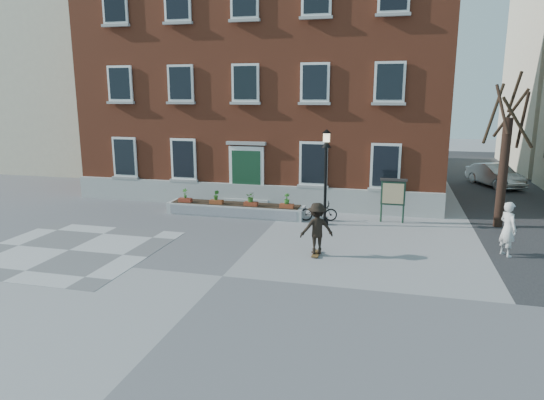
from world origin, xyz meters
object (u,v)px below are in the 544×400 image
(bicycle, at_px, (319,211))
(notice_board, at_px, (393,193))
(lamp_post, at_px, (326,164))
(parked_car, at_px, (495,175))
(skateboarder, at_px, (317,228))
(bystander, at_px, (508,229))

(bicycle, height_order, notice_board, notice_board)
(bicycle, relative_size, lamp_post, 0.40)
(parked_car, bearing_deg, notice_board, -145.04)
(parked_car, bearing_deg, skateboarder, -143.58)
(bicycle, relative_size, notice_board, 0.85)
(bicycle, bearing_deg, bystander, -126.29)
(parked_car, height_order, notice_board, notice_board)
(parked_car, bearing_deg, bystander, -123.40)
(lamp_post, relative_size, notice_board, 2.10)
(bicycle, height_order, lamp_post, lamp_post)
(bicycle, xyz_separation_m, notice_board, (3.04, 0.50, 0.85))
(notice_board, bearing_deg, bystander, -42.96)
(skateboarder, bearing_deg, parked_car, 61.41)
(bystander, distance_m, notice_board, 5.13)
(notice_board, bearing_deg, parked_car, 59.94)
(bicycle, distance_m, notice_board, 3.19)
(bystander, bearing_deg, parked_car, -38.09)
(lamp_post, bearing_deg, bicycle, 121.83)
(parked_car, bearing_deg, lamp_post, -152.55)
(parked_car, xyz_separation_m, lamp_post, (-8.42, -10.96, 1.88))
(notice_board, relative_size, skateboarder, 1.04)
(parked_car, relative_size, skateboarder, 2.22)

